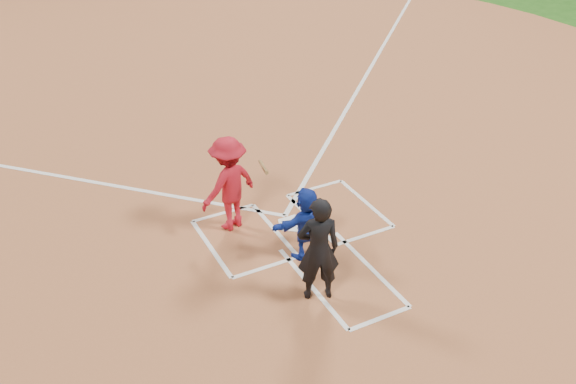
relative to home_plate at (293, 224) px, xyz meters
name	(u,v)px	position (x,y,z in m)	size (l,w,h in m)	color
ground	(293,225)	(0.00, 0.00, -0.02)	(120.00, 120.00, 0.00)	#1D4D13
home_plate_dirt	(182,105)	(0.00, 6.00, -0.01)	(28.00, 28.00, 0.01)	#995532
home_plate	(293,224)	(0.00, 0.00, 0.00)	(0.60, 0.60, 0.02)	white
catcher	(306,223)	(-0.22, -0.90, 0.64)	(1.19, 0.38, 1.29)	#132C9F
umpire	(318,249)	(-0.57, -1.91, 0.88)	(0.65, 0.42, 1.77)	black
chalk_markings	(192,115)	(0.00, 5.29, -0.01)	(28.35, 17.32, 0.01)	white
batter_at_plate	(229,184)	(-1.01, 0.47, 0.87)	(1.40, 1.05, 1.76)	#B51423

